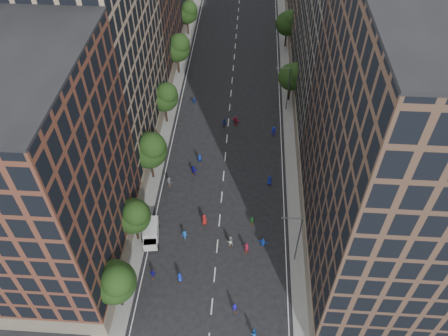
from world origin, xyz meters
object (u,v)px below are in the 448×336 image
(streetlamp_far, at_px, (287,87))
(skater_2, at_px, (253,333))
(cargo_van, at_px, (151,233))
(streetlamp_near, at_px, (297,237))
(skater_1, at_px, (235,308))
(skater_0, at_px, (180,277))

(streetlamp_far, xyz_separation_m, skater_2, (-5.15, -44.00, -4.28))
(cargo_van, relative_size, skater_2, 2.68)
(streetlamp_near, distance_m, skater_2, 12.88)
(cargo_van, xyz_separation_m, skater_1, (12.18, -10.12, -0.43))
(streetlamp_far, bearing_deg, skater_0, -111.70)
(cargo_van, xyz_separation_m, skater_2, (14.54, -13.21, -0.38))
(streetlamp_near, xyz_separation_m, streetlamp_far, (0.00, 33.00, 0.00))
(streetlamp_near, distance_m, skater_0, 15.97)
(streetlamp_far, distance_m, skater_1, 41.82)
(skater_1, bearing_deg, streetlamp_near, -146.04)
(skater_0, distance_m, skater_2, 11.82)
(streetlamp_far, height_order, skater_0, streetlamp_far)
(cargo_van, bearing_deg, streetlamp_near, -13.71)
(skater_2, bearing_deg, skater_0, -50.99)
(streetlamp_near, distance_m, cargo_van, 20.19)
(streetlamp_far, bearing_deg, streetlamp_near, -90.00)
(streetlamp_near, bearing_deg, cargo_van, 173.60)
(streetlamp_near, height_order, skater_0, streetlamp_near)
(cargo_van, distance_m, skater_2, 19.64)
(skater_0, bearing_deg, skater_2, 154.54)
(cargo_van, height_order, skater_1, cargo_van)
(skater_2, bearing_deg, streetlamp_far, -112.34)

